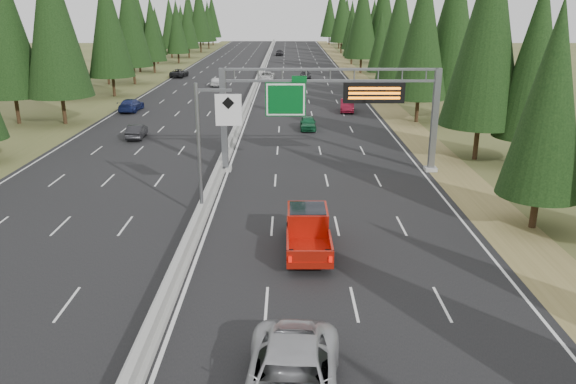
{
  "coord_description": "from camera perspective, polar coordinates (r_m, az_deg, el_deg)",
  "views": [
    {
      "loc": [
        5.16,
        -6.71,
        12.11
      ],
      "look_at": [
        5.17,
        20.0,
        3.3
      ],
      "focal_mm": 35.0,
      "sensor_mm": 36.0,
      "label": 1
    }
  ],
  "objects": [
    {
      "name": "shoulder_right",
      "position": [
        88.45,
        8.33,
        10.22
      ],
      "size": [
        3.6,
        260.0,
        0.06
      ],
      "primitive_type": "cube",
      "color": "olive",
      "rests_on": "ground"
    },
    {
      "name": "hov_sign_pole",
      "position": [
        32.84,
        -8.07,
        5.09
      ],
      "size": [
        2.8,
        0.5,
        8.0
      ],
      "color": "slate",
      "rests_on": "road"
    },
    {
      "name": "car_onc_white",
      "position": [
        92.29,
        -7.36,
        11.06
      ],
      "size": [
        1.94,
        4.21,
        1.4
      ],
      "primitive_type": "imported",
      "rotation": [
        0.0,
        0.0,
        3.21
      ],
      "color": "silver",
      "rests_on": "road"
    },
    {
      "name": "car_ahead_dkgrey",
      "position": [
        101.3,
        1.78,
        11.8
      ],
      "size": [
        1.89,
        4.48,
        1.29
      ],
      "primitive_type": "imported",
      "rotation": [
        0.0,
        0.0,
        0.02
      ],
      "color": "black",
      "rests_on": "road"
    },
    {
      "name": "red_pickup",
      "position": [
        29.35,
        2.02,
        -3.58
      ],
      "size": [
        2.21,
        6.17,
        2.01
      ],
      "color": "black",
      "rests_on": "road"
    },
    {
      "name": "sign_gantry",
      "position": [
        42.32,
        5.13,
        8.89
      ],
      "size": [
        16.75,
        0.98,
        7.8
      ],
      "color": "slate",
      "rests_on": "road"
    },
    {
      "name": "shoulder_left",
      "position": [
        90.51,
        -14.95,
        9.99
      ],
      "size": [
        3.6,
        260.0,
        0.06
      ],
      "primitive_type": "cube",
      "color": "#4C5628",
      "rests_on": "ground"
    },
    {
      "name": "road",
      "position": [
        87.7,
        -3.45,
        10.32
      ],
      "size": [
        32.0,
        260.0,
        0.08
      ],
      "primitive_type": "cube",
      "color": "black",
      "rests_on": "ground"
    },
    {
      "name": "car_ahead_white",
      "position": [
        98.29,
        -2.16,
        11.66
      ],
      "size": [
        2.73,
        5.52,
        1.5
      ],
      "primitive_type": "imported",
      "rotation": [
        0.0,
        0.0,
        -0.04
      ],
      "color": "silver",
      "rests_on": "road"
    },
    {
      "name": "car_onc_blue",
      "position": [
        71.47,
        -15.66,
        8.51
      ],
      "size": [
        2.22,
        5.21,
        1.5
      ],
      "primitive_type": "imported",
      "rotation": [
        0.0,
        0.0,
        3.12
      ],
      "color": "navy",
      "rests_on": "road"
    },
    {
      "name": "tree_row_left",
      "position": [
        78.25,
        -21.09,
        15.26
      ],
      "size": [
        12.46,
        239.97,
        19.0
      ],
      "color": "black",
      "rests_on": "ground"
    },
    {
      "name": "car_ahead_far",
      "position": [
        151.35,
        -0.87,
        13.99
      ],
      "size": [
        2.12,
        4.66,
        1.55
      ],
      "primitive_type": "imported",
      "rotation": [
        0.0,
        0.0,
        -0.06
      ],
      "color": "black",
      "rests_on": "road"
    },
    {
      "name": "car_onc_near",
      "position": [
        56.25,
        -15.12,
        5.97
      ],
      "size": [
        1.63,
        4.11,
        1.33
      ],
      "primitive_type": "imported",
      "rotation": [
        0.0,
        0.0,
        3.2
      ],
      "color": "black",
      "rests_on": "road"
    },
    {
      "name": "car_ahead_green",
      "position": [
        58.32,
        2.05,
        7.03
      ],
      "size": [
        1.64,
        4.02,
        1.37
      ],
      "primitive_type": "imported",
      "rotation": [
        0.0,
        0.0,
        -0.01
      ],
      "color": "#135631",
      "rests_on": "road"
    },
    {
      "name": "tree_row_right",
      "position": [
        75.45,
        12.98,
        15.58
      ],
      "size": [
        11.51,
        238.55,
        18.76
      ],
      "color": "black",
      "rests_on": "ground"
    },
    {
      "name": "median_barrier",
      "position": [
        87.65,
        -3.45,
        10.56
      ],
      "size": [
        0.7,
        260.0,
        0.85
      ],
      "color": "gray",
      "rests_on": "road"
    },
    {
      "name": "car_onc_far",
      "position": [
        105.53,
        -10.99,
        11.79
      ],
      "size": [
        2.93,
        5.48,
        1.46
      ],
      "primitive_type": "imported",
      "rotation": [
        0.0,
        0.0,
        3.04
      ],
      "color": "black",
      "rests_on": "road"
    },
    {
      "name": "silver_minivan",
      "position": [
        18.44,
        0.33,
        -18.82
      ],
      "size": [
        3.47,
        6.76,
        1.83
      ],
      "primitive_type": "imported",
      "rotation": [
        0.0,
        0.0,
        -0.07
      ],
      "color": "#AEAEB3",
      "rests_on": "road"
    },
    {
      "name": "car_ahead_dkred",
      "position": [
        68.94,
        6.03,
        8.75
      ],
      "size": [
        2.02,
        4.71,
        1.51
      ],
      "primitive_type": "imported",
      "rotation": [
        0.0,
        0.0,
        -0.09
      ],
      "color": "maroon",
      "rests_on": "road"
    }
  ]
}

